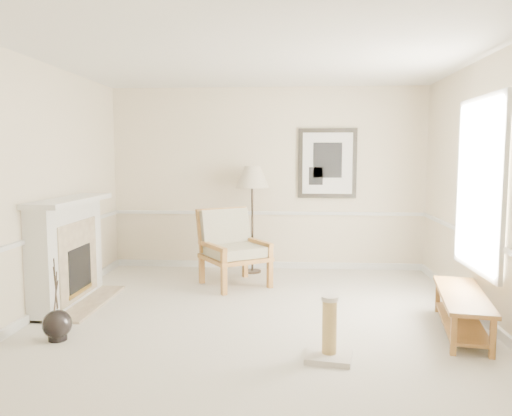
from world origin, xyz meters
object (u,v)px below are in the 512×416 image
Objects in this scene: floor_vase at (57,325)px; scratching_post at (329,339)px; floor_lamp at (252,180)px; armchair at (231,244)px; bench at (462,306)px.

floor_vase is 2.67m from scratching_post.
armchair is at bearing -109.48° from floor_lamp.
armchair is 2.02× the size of scratching_post.
floor_lamp reaches higher than scratching_post.
armchair is at bearing 114.99° from scratching_post.
floor_lamp reaches higher than armchair.
floor_vase is at bearing 174.38° from scratching_post.
floor_vase is 2.76m from armchair.
scratching_post is at bearing -5.62° from floor_vase.
floor_lamp is 3.64m from bench.
armchair is 2.86m from scratching_post.
bench is (2.37, -2.50, -1.17)m from floor_lamp.
floor_lamp is at bearing 36.23° from armchair.
bench is at bearing -68.76° from armchair.
floor_lamp is 2.90× the size of scratching_post.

